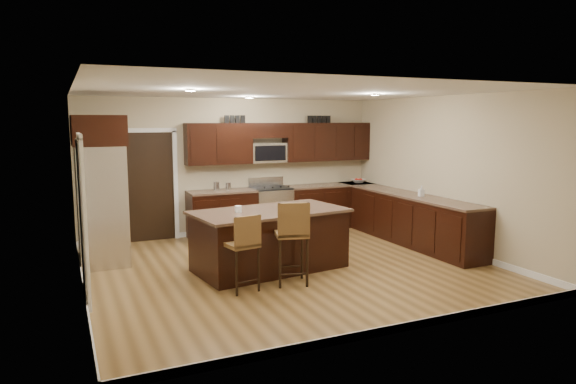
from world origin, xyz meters
name	(u,v)px	position (x,y,z in m)	size (l,w,h in m)	color
floor	(290,267)	(0.00, 0.00, 0.00)	(6.00, 6.00, 0.00)	olive
ceiling	(290,91)	(0.00, 0.00, 2.70)	(6.00, 6.00, 0.00)	silver
wall_back	(234,167)	(0.00, 2.75, 1.35)	(6.00, 6.00, 0.00)	tan
wall_left	(78,193)	(-3.00, 0.00, 1.35)	(5.50, 5.50, 0.00)	tan
wall_right	(445,173)	(3.00, 0.00, 1.35)	(5.50, 5.50, 0.00)	tan
base_cabinets	(348,214)	(1.90, 1.45, 0.46)	(4.02, 3.96, 0.92)	black
upper_cabinets	(284,142)	(1.04, 2.58, 1.84)	(4.00, 0.33, 0.80)	black
range	(271,210)	(0.68, 2.45, 0.47)	(0.76, 0.64, 1.11)	silver
microwave	(268,153)	(0.68, 2.60, 1.62)	(0.76, 0.31, 0.40)	silver
doorway	(151,187)	(-1.65, 2.73, 1.03)	(0.85, 0.03, 2.06)	black
pantry_door	(82,222)	(-2.98, -0.30, 1.02)	(0.03, 0.80, 2.04)	white
letter_decor	(278,119)	(0.90, 2.58, 2.29)	(2.20, 0.03, 0.15)	black
island	(270,242)	(-0.32, 0.05, 0.43)	(2.45, 1.50, 0.92)	black
stool_left	(244,244)	(-1.03, -0.79, 0.65)	(0.45, 0.45, 1.05)	brown
stool_mid	(292,233)	(-0.32, -0.80, 0.73)	(0.54, 0.54, 1.17)	brown
refrigerator	(101,189)	(-2.62, 1.43, 1.20)	(0.79, 1.00, 2.35)	silver
floor_mat	(258,242)	(0.14, 1.76, 0.01)	(0.94, 0.63, 0.01)	olive
fruit_bowl	(358,181)	(2.75, 2.45, 0.96)	(0.31, 0.31, 0.08)	silver
soap_bottle	(421,191)	(2.70, 0.25, 1.02)	(0.09, 0.09, 0.19)	#B2B2B2
canister_tall	(216,186)	(-0.45, 2.45, 1.01)	(0.12, 0.12, 0.18)	silver
canister_short	(228,186)	(-0.22, 2.45, 0.99)	(0.11, 0.11, 0.15)	silver
island_jar	(238,209)	(-0.82, 0.05, 0.97)	(0.10, 0.10, 0.10)	white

